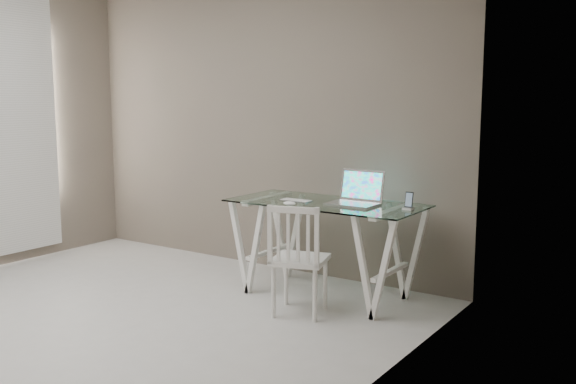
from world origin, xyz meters
name	(u,v)px	position (x,y,z in m)	size (l,w,h in m)	color
room	(38,69)	(-0.06, 0.02, 1.72)	(4.50, 4.52, 2.71)	#B3B0AB
desk	(326,248)	(0.99, 1.75, 0.38)	(1.50, 0.70, 0.75)	silver
chair	(297,255)	(1.07, 1.23, 0.45)	(0.46, 0.46, 0.81)	silver
laptop	(357,196)	(1.22, 1.81, 0.81)	(0.36, 0.31, 0.25)	silver
keyboard	(296,200)	(0.76, 1.67, 0.75)	(0.25, 0.11, 0.01)	silver
mouse	(290,204)	(0.85, 1.46, 0.76)	(0.11, 0.06, 0.03)	white
phone_dock	(409,205)	(1.65, 1.80, 0.78)	(0.07, 0.07, 0.13)	white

